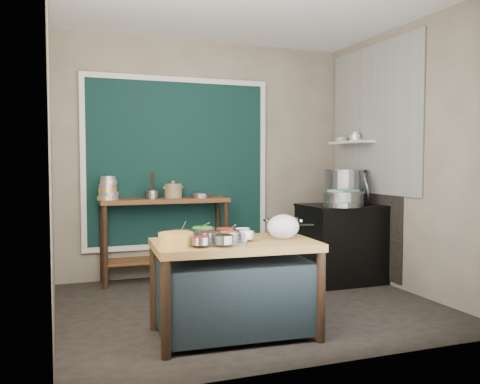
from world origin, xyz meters
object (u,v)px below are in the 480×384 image
object	(u,v)px
condiment_tray	(215,241)
stock_pot	(346,186)
saucepan	(283,226)
utensil_cup	(152,194)
steamer	(343,199)
stove_block	(343,244)
ceramic_crock	(173,192)
prep_table	(235,289)
back_counter	(165,240)
yellow_basin	(176,239)

from	to	relation	value
condiment_tray	stock_pot	size ratio (longest dim) A/B	0.98
saucepan	condiment_tray	bearing A→B (deg)	-143.14
utensil_cup	steamer	size ratio (longest dim) A/B	0.32
stove_block	ceramic_crock	world-z (taller)	ceramic_crock
utensil_cup	ceramic_crock	distance (m)	0.25
ceramic_crock	steamer	distance (m)	1.93
utensil_cup	prep_table	bearing A→B (deg)	-82.11
ceramic_crock	saucepan	bearing A→B (deg)	-74.45
stove_block	stock_pot	world-z (taller)	stock_pot
prep_table	steamer	size ratio (longest dim) A/B	2.60
prep_table	stock_pot	xyz separation A→B (m)	(1.90, 1.47, 0.70)
condiment_tray	saucepan	xyz separation A→B (m)	(0.65, 0.19, 0.06)
utensil_cup	stove_block	bearing A→B (deg)	-19.60
prep_table	back_counter	xyz separation A→B (m)	(-0.13, 2.03, 0.10)
yellow_basin	ceramic_crock	xyz separation A→B (m)	(0.45, 2.12, 0.22)
utensil_cup	condiment_tray	bearing A→B (deg)	-86.78
steamer	condiment_tray	bearing A→B (deg)	-147.07
utensil_cup	ceramic_crock	xyz separation A→B (m)	(0.25, 0.01, 0.03)
prep_table	ceramic_crock	xyz separation A→B (m)	(-0.03, 2.04, 0.65)
stove_block	condiment_tray	xyz separation A→B (m)	(-1.94, -1.32, 0.34)
ceramic_crock	condiment_tray	bearing A→B (deg)	-93.74
stock_pot	stove_block	bearing A→B (deg)	-126.98
back_counter	stock_pot	bearing A→B (deg)	-15.36
condiment_tray	stock_pot	bearing A→B (deg)	35.85
steamer	ceramic_crock	bearing A→B (deg)	153.68
stove_block	steamer	distance (m)	0.55
yellow_basin	ceramic_crock	size ratio (longest dim) A/B	1.19
yellow_basin	stove_block	bearing A→B (deg)	31.51
condiment_tray	yellow_basin	world-z (taller)	yellow_basin
ceramic_crock	stock_pot	distance (m)	2.01
condiment_tray	stock_pot	distance (m)	2.57
yellow_basin	condiment_tray	bearing A→B (deg)	10.79
saucepan	ceramic_crock	distance (m)	1.95
back_counter	steamer	xyz separation A→B (m)	(1.83, -0.84, 0.48)
prep_table	saucepan	bearing A→B (deg)	22.82
condiment_tray	steamer	size ratio (longest dim) A/B	1.03
back_counter	stove_block	world-z (taller)	back_counter
stove_block	condiment_tray	size ratio (longest dim) A/B	1.81
utensil_cup	stock_pot	world-z (taller)	stock_pot
steamer	prep_table	bearing A→B (deg)	-145.02
yellow_basin	saucepan	distance (m)	1.00
prep_table	condiment_tray	bearing A→B (deg)	-169.86
yellow_basin	stock_pot	world-z (taller)	stock_pot
prep_table	utensil_cup	distance (m)	2.14
ceramic_crock	stock_pot	bearing A→B (deg)	-16.43
ceramic_crock	yellow_basin	bearing A→B (deg)	-101.98
saucepan	stock_pot	bearing A→B (deg)	63.17
condiment_tray	utensil_cup	world-z (taller)	utensil_cup
back_counter	ceramic_crock	distance (m)	0.56
stove_block	yellow_basin	distance (m)	2.67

